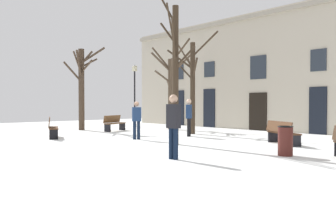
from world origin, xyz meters
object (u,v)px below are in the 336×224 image
(tree_center, at_px, (170,88))
(person_strolling, at_px, (173,123))
(bench_facing_shops, at_px, (114,123))
(person_by_shop_door, at_px, (137,118))
(tree_left_of_center, at_px, (82,85))
(litter_bin, at_px, (285,141))
(streetlamp, at_px, (135,89))
(tree_near_facade, at_px, (192,82))
(person_crossing_plaza, at_px, (189,115))
(bench_back_to_back_left, at_px, (52,127))
(tree_foreground, at_px, (175,70))
(bench_back_to_back_right, at_px, (282,132))

(tree_center, height_order, person_strolling, tree_center)
(bench_facing_shops, height_order, person_by_shop_door, person_by_shop_door)
(tree_left_of_center, distance_m, litter_bin, 13.88)
(streetlamp, bearing_deg, tree_left_of_center, -86.31)
(tree_near_facade, xyz_separation_m, person_strolling, (5.77, -6.55, -1.64))
(person_strolling, bearing_deg, tree_left_of_center, -20.04)
(person_by_shop_door, bearing_deg, bench_facing_shops, 96.88)
(tree_near_facade, xyz_separation_m, person_by_shop_door, (0.47, -3.94, -1.75))
(person_crossing_plaza, xyz_separation_m, person_by_shop_door, (-0.48, -2.76, -0.08))
(streetlamp, bearing_deg, person_by_shop_door, -35.62)
(person_crossing_plaza, height_order, person_by_shop_door, person_crossing_plaza)
(tree_near_facade, distance_m, bench_facing_shops, 5.26)
(streetlamp, xyz_separation_m, litter_bin, (13.95, -4.56, -2.08))
(bench_back_to_back_left, xyz_separation_m, person_strolling, (8.38, -0.10, 0.54))
(litter_bin, bearing_deg, person_crossing_plaza, 160.14)
(tree_left_of_center, relative_size, person_by_shop_door, 2.94)
(bench_facing_shops, relative_size, person_crossing_plaza, 0.93)
(bench_facing_shops, bearing_deg, tree_center, -39.01)
(tree_left_of_center, xyz_separation_m, streetlamp, (-0.26, 4.06, -0.16))
(tree_foreground, height_order, bench_back_to_back_left, tree_foreground)
(tree_left_of_center, distance_m, person_crossing_plaza, 7.57)
(bench_back_to_back_right, bearing_deg, streetlamp, 19.54)
(tree_near_facade, height_order, person_strolling, tree_near_facade)
(tree_left_of_center, relative_size, litter_bin, 5.43)
(bench_facing_shops, bearing_deg, person_strolling, -137.08)
(tree_center, bearing_deg, tree_foreground, -40.29)
(tree_center, distance_m, person_strolling, 12.20)
(bench_back_to_back_right, bearing_deg, tree_left_of_center, 38.60)
(tree_center, bearing_deg, bench_back_to_back_left, -84.72)
(litter_bin, height_order, bench_facing_shops, litter_bin)
(tree_center, bearing_deg, streetlamp, -172.57)
(bench_facing_shops, relative_size, person_strolling, 0.91)
(bench_facing_shops, xyz_separation_m, person_by_shop_door, (4.81, -1.96, 0.47))
(tree_foreground, relative_size, person_by_shop_door, 3.52)
(tree_near_facade, height_order, bench_facing_shops, tree_near_facade)
(streetlamp, relative_size, person_crossing_plaza, 2.32)
(bench_back_to_back_left, bearing_deg, tree_center, -61.29)
(litter_bin, relative_size, bench_back_to_back_left, 0.53)
(tree_left_of_center, relative_size, person_crossing_plaza, 2.73)
(person_crossing_plaza, bearing_deg, bench_facing_shops, 66.12)
(tree_center, relative_size, tree_foreground, 0.85)
(tree_left_of_center, bearing_deg, person_strolling, -16.40)
(tree_near_facade, height_order, streetlamp, tree_near_facade)
(tree_left_of_center, bearing_deg, bench_facing_shops, 29.59)
(tree_center, bearing_deg, person_strolling, -41.23)
(tree_left_of_center, height_order, litter_bin, tree_left_of_center)
(bench_back_to_back_right, bearing_deg, litter_bin, 151.23)
(person_by_shop_door, bearing_deg, bench_back_to_back_right, -30.91)
(tree_near_facade, relative_size, litter_bin, 5.82)
(tree_near_facade, distance_m, streetlamp, 6.54)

